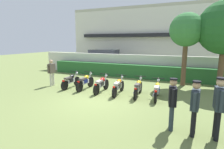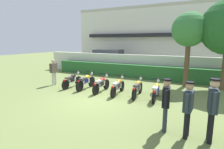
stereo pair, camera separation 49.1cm
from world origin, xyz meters
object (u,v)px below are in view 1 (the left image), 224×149
Objects in this scene: motorcycle_in_row_2 at (101,84)px; officer_1 at (195,104)px; motorcycle_in_row_4 at (138,88)px; motorcycle_in_row_5 at (157,90)px; tree_near_inspector at (187,31)px; motorcycle_in_row_3 at (118,86)px; motorcycle_in_row_1 at (85,82)px; motorcycle_in_row_0 at (71,81)px; inspector_person at (52,71)px; officer_0 at (172,100)px; officer_2 at (219,103)px; parked_car at (105,59)px.

officer_1 reaches higher than motorcycle_in_row_2.
motorcycle_in_row_4 reaches higher than motorcycle_in_row_5.
motorcycle_in_row_5 is at bearing -56.88° from officer_1.
tree_near_inspector is 5.40m from motorcycle_in_row_3.
motorcycle_in_row_2 is at bearing -98.33° from motorcycle_in_row_1.
motorcycle_in_row_0 is 1.48m from inspector_person.
motorcycle_in_row_3 is 1.97m from motorcycle_in_row_5.
officer_2 is at bearing 167.92° from officer_0.
motorcycle_in_row_0 is (1.46, -7.75, -0.50)m from parked_car.
motorcycle_in_row_4 is (1.03, 0.08, 0.00)m from motorcycle_in_row_3.
officer_2 is at bearing -148.80° from motorcycle_in_row_5.
tree_near_inspector is 2.68× the size of officer_0.
officer_0 is 1.23m from officer_2.
officer_0 is (3.91, -2.89, 0.52)m from motorcycle_in_row_2.
officer_0 is at bearing -6.86° from officer_2.
officer_2 reaches higher than motorcycle_in_row_1.
motorcycle_in_row_0 is at bearing -26.32° from officer_2.
tree_near_inspector is 2.72× the size of inspector_person.
officer_2 is at bearing -53.68° from parked_car.
motorcycle_in_row_2 is 2.96m from motorcycle_in_row_5.
parked_car reaches higher than motorcycle_in_row_1.
motorcycle_in_row_2 is 0.95× the size of motorcycle_in_row_4.
officer_1 reaches higher than motorcycle_in_row_3.
motorcycle_in_row_2 is 1.10× the size of officer_0.
motorcycle_in_row_4 is (4.09, -0.03, 0.01)m from motorcycle_in_row_0.
motorcycle_in_row_1 is 1.13× the size of officer_1.
motorcycle_in_row_2 is 1.10× the size of officer_1.
officer_0 is at bearing -127.95° from motorcycle_in_row_2.
parked_car reaches higher than officer_1.
tree_near_inspector reaches higher than motorcycle_in_row_3.
motorcycle_in_row_0 is 7.33m from officer_1.
motorcycle_in_row_0 is 5.03m from motorcycle_in_row_5.
officer_0 is 0.64m from officer_1.
officer_0 reaches higher than motorcycle_in_row_0.
officer_2 is at bearing -114.06° from motorcycle_in_row_0.
motorcycle_in_row_2 is 0.99m from motorcycle_in_row_3.
motorcycle_in_row_1 is at bearing -146.89° from tree_near_inspector.
officer_1 reaches higher than motorcycle_in_row_0.
inspector_person is 7.95m from officer_0.
motorcycle_in_row_4 is 1.06× the size of officer_2.
motorcycle_in_row_4 is at bearing -47.59° from officer_2.
motorcycle_in_row_2 reaches higher than motorcycle_in_row_0.
officer_1 is at bearing -116.17° from motorcycle_in_row_0.
motorcycle_in_row_1 is at bearing -74.89° from parked_car.
motorcycle_in_row_1 is (-5.06, -3.30, -2.89)m from tree_near_inspector.
officer_1 is 0.92× the size of officer_2.
inspector_person is 0.99× the size of officer_0.
motorcycle_in_row_3 is at bearing -91.42° from motorcycle_in_row_2.
officer_2 is (7.21, -3.08, 0.63)m from motorcycle_in_row_0.
officer_0 reaches higher than motorcycle_in_row_1.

